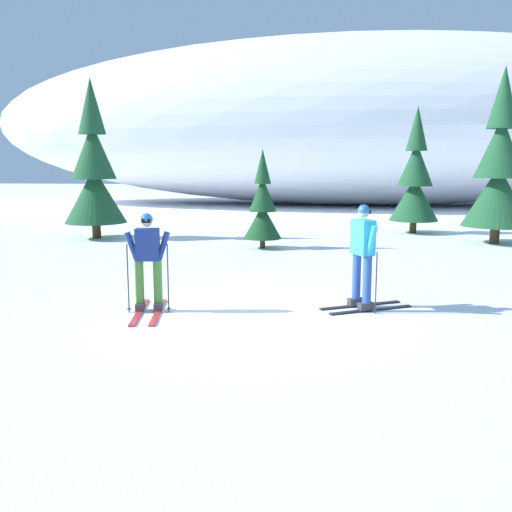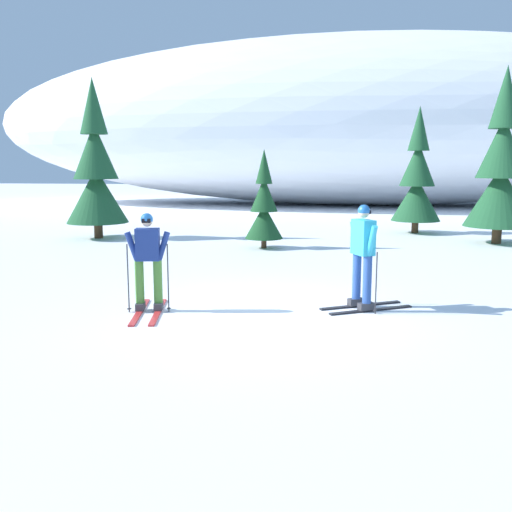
# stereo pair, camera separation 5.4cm
# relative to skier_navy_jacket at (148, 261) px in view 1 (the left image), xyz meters

# --- Properties ---
(ground_plane) EXTENTS (120.00, 120.00, 0.00)m
(ground_plane) POSITION_rel_skier_navy_jacket_xyz_m (1.85, 0.06, -0.87)
(ground_plane) COLOR white
(skier_navy_jacket) EXTENTS (0.77, 1.77, 1.69)m
(skier_navy_jacket) POSITION_rel_skier_navy_jacket_xyz_m (0.00, 0.00, 0.00)
(skier_navy_jacket) COLOR red
(skier_navy_jacket) RESTS_ON ground
(skier_cyan_jacket) EXTENTS (1.62, 1.14, 1.82)m
(skier_cyan_jacket) POSITION_rel_skier_navy_jacket_xyz_m (3.62, 0.62, 0.10)
(skier_cyan_jacket) COLOR black
(skier_cyan_jacket) RESTS_ON ground
(pine_tree_far_left) EXTENTS (2.05, 2.05, 5.32)m
(pine_tree_far_left) POSITION_rel_skier_navy_jacket_xyz_m (-4.77, 9.16, 1.35)
(pine_tree_far_left) COLOR #47301E
(pine_tree_far_left) RESTS_ON ground
(pine_tree_center_left) EXTENTS (1.14, 1.14, 2.94)m
(pine_tree_center_left) POSITION_rel_skier_navy_jacket_xyz_m (1.09, 7.58, 0.36)
(pine_tree_center_left) COLOR #47301E
(pine_tree_center_left) RESTS_ON ground
(pine_tree_center_right) EXTENTS (1.75, 1.75, 4.54)m
(pine_tree_center_right) POSITION_rel_skier_navy_jacket_xyz_m (6.14, 12.05, 1.03)
(pine_tree_center_right) COLOR #47301E
(pine_tree_center_right) RESTS_ON ground
(pine_tree_far_right) EXTENTS (2.11, 2.11, 5.48)m
(pine_tree_far_right) POSITION_rel_skier_navy_jacket_xyz_m (8.31, 9.53, 1.42)
(pine_tree_far_right) COLOR #47301E
(pine_tree_far_right) RESTS_ON ground
(snow_ridge_background) EXTENTS (46.16, 15.75, 10.06)m
(snow_ridge_background) POSITION_rel_skier_navy_jacket_xyz_m (4.94, 26.77, 4.16)
(snow_ridge_background) COLOR white
(snow_ridge_background) RESTS_ON ground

